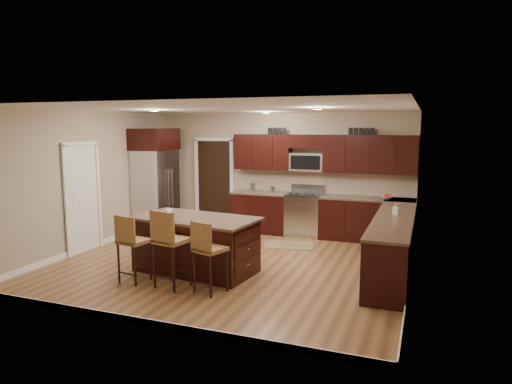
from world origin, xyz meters
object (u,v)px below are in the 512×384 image
at_px(stool_right, 207,249).
at_px(refrigerator, 155,179).
at_px(stool_mid, 169,240).
at_px(island, 196,246).
at_px(stool_left, 131,241).
at_px(range, 304,214).

xyz_separation_m(stool_right, refrigerator, (-2.89, 3.14, 0.54)).
bearing_deg(stool_mid, refrigerator, 136.15).
bearing_deg(island, stool_left, -121.81).
relative_size(stool_left, stool_mid, 0.90).
distance_m(range, stool_left, 4.29).
bearing_deg(stool_right, range, 102.43).
xyz_separation_m(range, stool_right, (-0.41, -3.93, 0.19)).
relative_size(range, stool_mid, 0.94).
bearing_deg(stool_mid, island, 101.03).
bearing_deg(range, stool_right, -95.97).
height_order(stool_left, stool_right, stool_right).
relative_size(island, refrigerator, 0.91).
relative_size(range, refrigerator, 0.47).
bearing_deg(refrigerator, range, 13.44).
bearing_deg(refrigerator, stool_mid, -54.34).
relative_size(range, stool_left, 1.04).
relative_size(stool_left, refrigerator, 0.45).
height_order(island, stool_right, stool_right).
height_order(island, stool_left, stool_left).
xyz_separation_m(island, refrigerator, (-2.25, 2.30, 0.77)).
xyz_separation_m(range, stool_mid, (-1.04, -3.94, 0.27)).
distance_m(stool_left, stool_right, 1.30).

